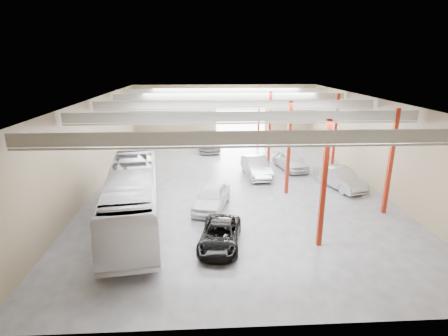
{
  "coord_description": "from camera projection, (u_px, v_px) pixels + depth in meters",
  "views": [
    {
      "loc": [
        -2.37,
        -26.94,
        9.8
      ],
      "look_at": [
        -1.04,
        -2.4,
        2.2
      ],
      "focal_mm": 28.0,
      "sensor_mm": 36.0,
      "label": 1
    }
  ],
  "objects": [
    {
      "name": "depot_shell",
      "position": [
        237.0,
        124.0,
        27.71
      ],
      "size": [
        22.12,
        32.12,
        7.06
      ],
      "color": "#4C4D52",
      "rests_on": "ground"
    },
    {
      "name": "coach_bus",
      "position": [
        133.0,
        198.0,
        21.39
      ],
      "size": [
        4.74,
        12.83,
        3.49
      ],
      "primitive_type": "imported",
      "rotation": [
        0.0,
        0.0,
        0.15
      ],
      "color": "white",
      "rests_on": "ground"
    },
    {
      "name": "black_sedan",
      "position": [
        220.0,
        235.0,
        19.12
      ],
      "size": [
        2.79,
        4.87,
        1.28
      ],
      "primitive_type": "imported",
      "rotation": [
        0.0,
        0.0,
        -0.15
      ],
      "color": "black",
      "rests_on": "ground"
    },
    {
      "name": "car_row_a",
      "position": [
        212.0,
        196.0,
        24.01
      ],
      "size": [
        3.14,
        5.25,
        1.67
      ],
      "primitive_type": "imported",
      "rotation": [
        0.0,
        0.0,
        -0.25
      ],
      "color": "white",
      "rests_on": "ground"
    },
    {
      "name": "car_row_b",
      "position": [
        256.0,
        167.0,
        30.62
      ],
      "size": [
        2.33,
        5.35,
        1.71
      ],
      "primitive_type": "imported",
      "rotation": [
        0.0,
        0.0,
        0.1
      ],
      "color": "#9F9FA3",
      "rests_on": "ground"
    },
    {
      "name": "car_row_c",
      "position": [
        209.0,
        142.0,
        39.81
      ],
      "size": [
        2.64,
        5.96,
        1.7
      ],
      "primitive_type": "imported",
      "rotation": [
        0.0,
        0.0,
        0.04
      ],
      "color": "gray",
      "rests_on": "ground"
    },
    {
      "name": "car_right_near",
      "position": [
        340.0,
        178.0,
        27.89
      ],
      "size": [
        3.1,
        5.26,
        1.64
      ],
      "primitive_type": "imported",
      "rotation": [
        0.0,
        0.0,
        0.29
      ],
      "color": "#A5A5AA",
      "rests_on": "ground"
    },
    {
      "name": "car_right_far",
      "position": [
        290.0,
        160.0,
        32.7
      ],
      "size": [
        2.94,
        5.3,
        1.7
      ],
      "primitive_type": "imported",
      "rotation": [
        0.0,
        0.0,
        0.19
      ],
      "color": "silver",
      "rests_on": "ground"
    }
  ]
}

